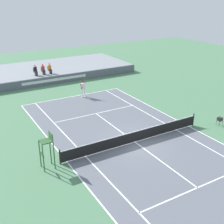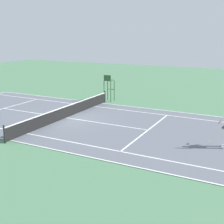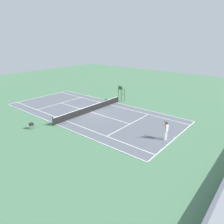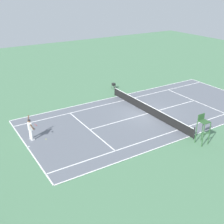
{
  "view_description": "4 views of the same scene",
  "coord_description": "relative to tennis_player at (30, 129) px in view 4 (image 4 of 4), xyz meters",
  "views": [
    {
      "loc": [
        -11.22,
        -15.85,
        10.53
      ],
      "look_at": [
        0.29,
        3.93,
        1.0
      ],
      "focal_mm": 46.55,
      "sensor_mm": 36.0,
      "label": 1
    },
    {
      "loc": [
        17.35,
        12.72,
        5.97
      ],
      "look_at": [
        0.29,
        3.93,
        1.0
      ],
      "focal_mm": 47.82,
      "sensor_mm": 36.0,
      "label": 2
    },
    {
      "loc": [
        18.02,
        18.62,
        9.28
      ],
      "look_at": [
        0.29,
        3.93,
        1.0
      ],
      "focal_mm": 32.79,
      "sensor_mm": 36.0,
      "label": 3
    },
    {
      "loc": [
        -19.77,
        16.52,
        11.57
      ],
      "look_at": [
        0.29,
        3.93,
        1.0
      ],
      "focal_mm": 46.07,
      "sensor_mm": 36.0,
      "label": 4
    }
  ],
  "objects": [
    {
      "name": "ground_plane",
      "position": [
        -0.96,
        -11.22,
        -0.99
      ],
      "size": [
        80.0,
        80.0,
        0.0
      ],
      "primitive_type": "plane",
      "color": "#4C7A56"
    },
    {
      "name": "court",
      "position": [
        -0.96,
        -11.22,
        -0.98
      ],
      "size": [
        11.08,
        23.88,
        0.03
      ],
      "color": "slate",
      "rests_on": "ground"
    },
    {
      "name": "net",
      "position": [
        -0.96,
        -11.22,
        -0.47
      ],
      "size": [
        11.98,
        0.1,
        1.07
      ],
      "color": "black",
      "rests_on": "ground"
    },
    {
      "name": "tennis_player",
      "position": [
        0.0,
        0.0,
        0.0
      ],
      "size": [
        0.76,
        0.64,
        2.08
      ],
      "color": "white",
      "rests_on": "ground"
    },
    {
      "name": "tennis_ball",
      "position": [
        -0.58,
        -1.0,
        -0.96
      ],
      "size": [
        0.07,
        0.07,
        0.07
      ],
      "primitive_type": "sphere",
      "color": "#D1E533",
      "rests_on": "ground"
    },
    {
      "name": "umpire_chair",
      "position": [
        -7.66,
        -11.22,
        0.56
      ],
      "size": [
        0.77,
        0.77,
        2.44
      ],
      "color": "#2D562D",
      "rests_on": "ground"
    },
    {
      "name": "ball_hopper",
      "position": [
        6.97,
        -12.31,
        -0.42
      ],
      "size": [
        0.36,
        0.36,
        0.7
      ],
      "color": "black",
      "rests_on": "ground"
    }
  ]
}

